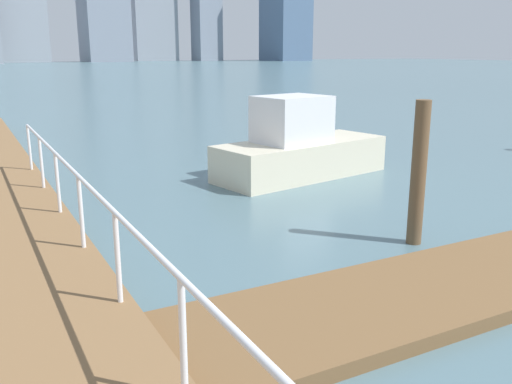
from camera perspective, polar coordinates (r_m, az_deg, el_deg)
ground_plane at (r=16.38m, az=-11.66°, el=3.05°), size 300.00×300.00×0.00m
boardwalk_railing at (r=3.60m, az=-1.73°, el=-17.26°), size 0.06×22.20×1.08m
dock_piling_1 at (r=9.39m, az=16.41°, el=1.82°), size 0.25×0.25×2.39m
moored_boat_1 at (r=14.09m, az=4.43°, el=4.51°), size 4.85×2.52×2.06m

